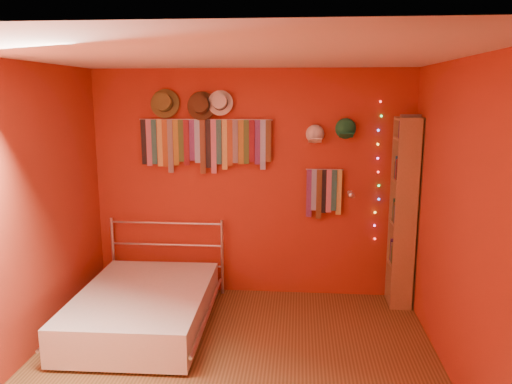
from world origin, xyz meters
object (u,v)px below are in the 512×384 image
(reading_lamp, at_px, (351,194))
(bookshelf, at_px, (407,212))
(bed, at_px, (144,308))
(tie_rack, at_px, (205,142))

(reading_lamp, height_order, bookshelf, bookshelf)
(reading_lamp, bearing_deg, bookshelf, 0.42)
(reading_lamp, distance_m, bed, 2.38)
(tie_rack, height_order, reading_lamp, tie_rack)
(tie_rack, bearing_deg, bookshelf, -4.10)
(bookshelf, xyz_separation_m, bed, (-2.61, -0.78, -0.82))
(reading_lamp, bearing_deg, bed, -158.96)
(tie_rack, distance_m, bookshelf, 2.27)
(reading_lamp, relative_size, bookshelf, 0.14)
(bookshelf, bearing_deg, tie_rack, 175.90)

